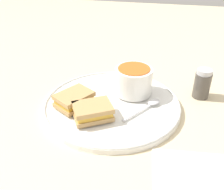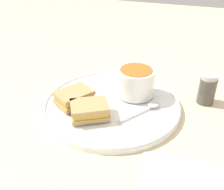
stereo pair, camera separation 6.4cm
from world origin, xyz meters
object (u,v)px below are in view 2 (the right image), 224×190
Objects in this scene: soup_bowl at (136,82)px; sandwich_half_near at (74,97)px; sandwich_half_far at (90,110)px; salt_shaker at (207,89)px; spoon at (151,106)px.

soup_bowl is 0.92× the size of sandwich_half_near.
soup_bowl is at bearing 125.20° from sandwich_half_near.
soup_bowl is at bearing 150.94° from sandwich_half_far.
sandwich_half_far is at bearing -54.93° from salt_shaker.
sandwich_half_far is at bearing 56.30° from sandwich_half_near.
soup_bowl is 1.21× the size of salt_shaker.
salt_shaker is at bearing 113.93° from sandwich_half_near.
salt_shaker is (-0.17, 0.25, 0.01)m from sandwich_half_far.
sandwich_half_far is 0.30m from salt_shaker.
spoon is 0.19m from sandwich_half_near.
sandwich_half_near reaches higher than spoon.
soup_bowl reaches higher than salt_shaker.
sandwich_half_near is at bearing -123.70° from sandwich_half_far.
sandwich_half_near and sandwich_half_far have the same top height.
salt_shaker is (-0.10, 0.12, 0.02)m from spoon.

